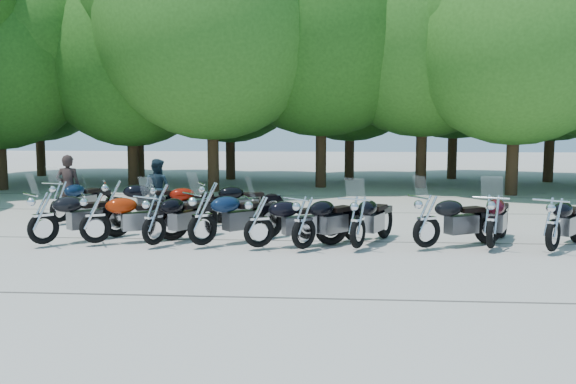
# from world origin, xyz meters

# --- Properties ---
(ground) EXTENTS (90.00, 90.00, 0.00)m
(ground) POSITION_xyz_m (0.00, 0.00, 0.00)
(ground) COLOR gray
(ground) RESTS_ON ground
(tree_2) EXTENTS (7.31, 7.31, 8.97)m
(tree_2) POSITION_xyz_m (-7.25, 12.84, 5.31)
(tree_2) COLOR #3A2614
(tree_2) RESTS_ON ground
(tree_3) EXTENTS (8.70, 8.70, 10.67)m
(tree_3) POSITION_xyz_m (-3.57, 11.24, 6.32)
(tree_3) COLOR #3A2614
(tree_3) RESTS_ON ground
(tree_4) EXTENTS (9.13, 9.13, 11.20)m
(tree_4) POSITION_xyz_m (0.54, 13.09, 6.64)
(tree_4) COLOR #3A2614
(tree_4) RESTS_ON ground
(tree_5) EXTENTS (9.04, 9.04, 11.10)m
(tree_5) POSITION_xyz_m (4.61, 13.20, 6.57)
(tree_5) COLOR #3A2614
(tree_5) RESTS_ON ground
(tree_6) EXTENTS (8.00, 8.00, 9.82)m
(tree_6) POSITION_xyz_m (7.55, 10.82, 5.81)
(tree_6) COLOR #3A2614
(tree_6) RESTS_ON ground
(tree_9) EXTENTS (7.59, 7.59, 9.32)m
(tree_9) POSITION_xyz_m (-13.53, 17.59, 5.52)
(tree_9) COLOR #3A2614
(tree_9) RESTS_ON ground
(tree_10) EXTENTS (7.78, 7.78, 9.55)m
(tree_10) POSITION_xyz_m (-8.29, 16.97, 5.66)
(tree_10) COLOR #3A2614
(tree_10) RESTS_ON ground
(tree_11) EXTENTS (7.56, 7.56, 9.28)m
(tree_11) POSITION_xyz_m (-3.76, 16.43, 5.49)
(tree_11) COLOR #3A2614
(tree_11) RESTS_ON ground
(tree_12) EXTENTS (7.88, 7.88, 9.67)m
(tree_12) POSITION_xyz_m (1.80, 16.47, 5.72)
(tree_12) COLOR #3A2614
(tree_12) RESTS_ON ground
(tree_13) EXTENTS (8.31, 8.31, 10.20)m
(tree_13) POSITION_xyz_m (6.69, 17.47, 6.04)
(tree_13) COLOR #3A2614
(tree_13) RESTS_ON ground
(tree_14) EXTENTS (8.02, 8.02, 9.84)m
(tree_14) POSITION_xyz_m (10.68, 16.09, 5.83)
(tree_14) COLOR #3A2614
(tree_14) RESTS_ON ground
(motorcycle_0) EXTENTS (2.12, 2.23, 1.33)m
(motorcycle_0) POSITION_xyz_m (-5.12, 0.42, 0.67)
(motorcycle_0) COLOR black
(motorcycle_0) RESTS_ON ground
(motorcycle_1) EXTENTS (2.36, 1.68, 1.30)m
(motorcycle_1) POSITION_xyz_m (-4.06, 0.61, 0.65)
(motorcycle_1) COLOR #901F05
(motorcycle_1) RESTS_ON ground
(motorcycle_2) EXTENTS (1.73, 2.30, 1.28)m
(motorcycle_2) POSITION_xyz_m (-2.76, 0.51, 0.64)
(motorcycle_2) COLOR black
(motorcycle_2) RESTS_ON ground
(motorcycle_3) EXTENTS (2.27, 2.15, 1.36)m
(motorcycle_3) POSITION_xyz_m (-1.73, 0.54, 0.68)
(motorcycle_3) COLOR #0B1932
(motorcycle_3) RESTS_ON ground
(motorcycle_4) EXTENTS (2.36, 1.55, 1.28)m
(motorcycle_4) POSITION_xyz_m (-0.53, 0.41, 0.64)
(motorcycle_4) COLOR black
(motorcycle_4) RESTS_ON ground
(motorcycle_5) EXTENTS (2.03, 2.17, 1.29)m
(motorcycle_5) POSITION_xyz_m (0.40, 0.34, 0.64)
(motorcycle_5) COLOR black
(motorcycle_5) RESTS_ON ground
(motorcycle_6) EXTENTS (1.57, 2.35, 1.28)m
(motorcycle_6) POSITION_xyz_m (1.51, 0.47, 0.64)
(motorcycle_6) COLOR black
(motorcycle_6) RESTS_ON ground
(motorcycle_7) EXTENTS (2.38, 1.74, 1.31)m
(motorcycle_7) POSITION_xyz_m (2.92, 0.62, 0.66)
(motorcycle_7) COLOR black
(motorcycle_7) RESTS_ON ground
(motorcycle_8) EXTENTS (1.55, 2.43, 1.32)m
(motorcycle_8) POSITION_xyz_m (4.24, 0.64, 0.66)
(motorcycle_8) COLOR #340710
(motorcycle_8) RESTS_ON ground
(motorcycle_9) EXTENTS (1.93, 2.26, 1.30)m
(motorcycle_9) POSITION_xyz_m (5.38, 0.42, 0.65)
(motorcycle_9) COLOR black
(motorcycle_9) RESTS_ON ground
(motorcycle_10) EXTENTS (1.43, 2.36, 1.28)m
(motorcycle_10) POSITION_xyz_m (-6.06, 3.28, 0.64)
(motorcycle_10) COLOR #0B1A32
(motorcycle_10) RESTS_ON ground
(motorcycle_11) EXTENTS (2.45, 1.61, 1.33)m
(motorcycle_11) POSITION_xyz_m (-4.59, 3.23, 0.67)
(motorcycle_11) COLOR black
(motorcycle_11) RESTS_ON ground
(motorcycle_12) EXTENTS (2.26, 1.44, 1.23)m
(motorcycle_12) POSITION_xyz_m (-3.35, 3.22, 0.61)
(motorcycle_12) COLOR maroon
(motorcycle_12) RESTS_ON ground
(motorcycle_13) EXTENTS (2.36, 1.57, 1.29)m
(motorcycle_13) POSITION_xyz_m (-2.10, 3.26, 0.64)
(motorcycle_13) COLOR black
(motorcycle_13) RESTS_ON ground
(rider_0) EXTENTS (0.69, 0.49, 1.79)m
(rider_0) POSITION_xyz_m (-6.09, 3.91, 0.89)
(rider_0) COLOR black
(rider_0) RESTS_ON ground
(rider_1) EXTENTS (0.97, 0.87, 1.65)m
(rider_1) POSITION_xyz_m (-3.84, 4.53, 0.82)
(rider_1) COLOR #1C2F3A
(rider_1) RESTS_ON ground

